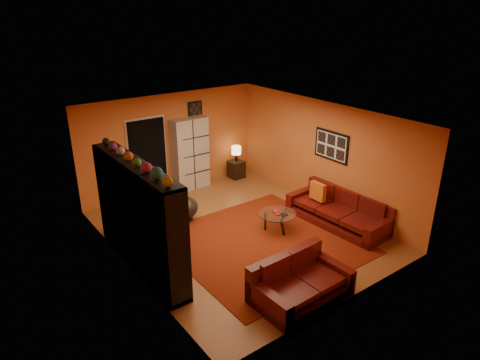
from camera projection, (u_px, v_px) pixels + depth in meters
floor at (239, 231)px, 9.48m from camera, size 6.00×6.00×0.00m
ceiling at (239, 116)px, 8.49m from camera, size 6.00×6.00×0.00m
wall_back at (171, 143)px, 11.22m from camera, size 6.00×0.00×6.00m
wall_front at (351, 234)px, 6.75m from camera, size 6.00×0.00×6.00m
wall_left at (126, 208)px, 7.61m from camera, size 0.00×6.00×6.00m
wall_right at (322, 154)px, 10.36m from camera, size 0.00×6.00×6.00m
rug at (262, 243)px, 9.01m from camera, size 3.60×3.60×0.01m
doorway at (148, 159)px, 10.91m from camera, size 0.95×0.10×2.04m
wall_art_right at (331, 146)px, 10.01m from camera, size 0.03×1.00×0.70m
wall_art_back at (195, 111)px, 11.33m from camera, size 0.42×0.03×0.52m
entertainment_unit at (139, 217)px, 7.83m from camera, size 0.45×3.00×2.10m
tv at (144, 222)px, 7.82m from camera, size 0.86×0.11×0.49m
sofa at (340, 211)px, 9.78m from camera, size 1.10×2.44×0.85m
loveseat at (298, 281)px, 7.29m from camera, size 1.68×1.04×0.85m
throw_pillow at (318, 191)px, 9.96m from camera, size 0.12×0.42×0.42m
coffee_table at (277, 215)px, 9.38m from camera, size 0.83×0.83×0.41m
storage_cabinet at (190, 154)px, 11.43m from camera, size 0.98×0.46×1.94m
bowl_chair at (183, 208)px, 9.89m from camera, size 0.70×0.70×0.57m
side_table at (236, 169)px, 12.38m from camera, size 0.41×0.41×0.50m
table_lamp at (236, 151)px, 12.16m from camera, size 0.27×0.27×0.45m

